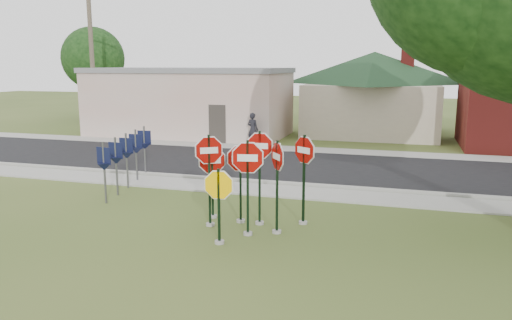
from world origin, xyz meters
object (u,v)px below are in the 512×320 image
(stop_sign_yellow, at_px, (219,198))
(stop_sign_center, at_px, (248,174))
(stop_sign_left, at_px, (209,167))
(utility_pole_near, at_px, (92,55))
(pedestrian, at_px, (253,129))

(stop_sign_yellow, bearing_deg, stop_sign_center, 59.35)
(stop_sign_center, relative_size, stop_sign_left, 0.99)
(stop_sign_yellow, relative_size, utility_pole_near, 0.21)
(stop_sign_yellow, height_order, stop_sign_left, stop_sign_left)
(utility_pole_near, relative_size, pedestrian, 5.26)
(stop_sign_center, height_order, utility_pole_near, utility_pole_near)
(stop_sign_left, xyz_separation_m, pedestrian, (-2.83, 13.14, -0.68))
(stop_sign_left, relative_size, utility_pole_near, 0.28)
(stop_sign_left, height_order, utility_pole_near, utility_pole_near)
(utility_pole_near, xyz_separation_m, pedestrian, (10.24, -0.72, -4.00))
(stop_sign_yellow, height_order, utility_pole_near, utility_pole_near)
(stop_sign_yellow, distance_m, stop_sign_left, 1.52)
(stop_sign_left, bearing_deg, utility_pole_near, 133.30)
(stop_sign_left, distance_m, pedestrian, 13.46)
(stop_sign_center, relative_size, utility_pole_near, 0.28)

